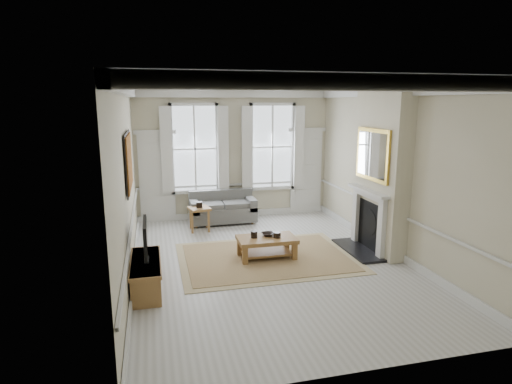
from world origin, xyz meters
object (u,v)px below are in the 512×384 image
object	(u,v)px
sofa	(222,209)
coffee_table	(267,241)
tv_stand	(146,275)
side_table	(199,212)

from	to	relation	value
sofa	coffee_table	size ratio (longest dim) A/B	1.44
coffee_table	tv_stand	xyz separation A→B (m)	(-2.35, -0.94, -0.10)
sofa	coffee_table	world-z (taller)	sofa
sofa	side_table	size ratio (longest dim) A/B	2.89
side_table	tv_stand	xyz separation A→B (m)	(-1.25, -3.17, -0.22)
coffee_table	tv_stand	size ratio (longest dim) A/B	0.82
side_table	coffee_table	size ratio (longest dim) A/B	0.50
side_table	sofa	bearing A→B (deg)	42.73
sofa	tv_stand	world-z (taller)	sofa
sofa	side_table	bearing A→B (deg)	-137.27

